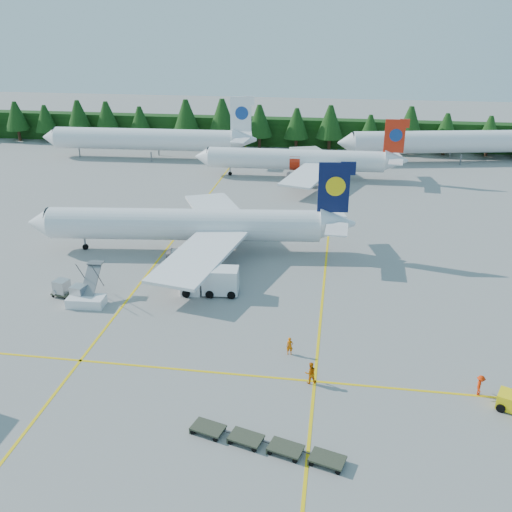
# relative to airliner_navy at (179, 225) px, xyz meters

# --- Properties ---
(ground) EXTENTS (320.00, 320.00, 0.00)m
(ground) POSITION_rel_airliner_navy_xyz_m (12.15, -19.00, -3.43)
(ground) COLOR gray
(ground) RESTS_ON ground
(taxi_stripe_a) EXTENTS (0.25, 120.00, 0.01)m
(taxi_stripe_a) POSITION_rel_airliner_navy_xyz_m (-1.85, 1.00, -3.42)
(taxi_stripe_a) COLOR yellow
(taxi_stripe_a) RESTS_ON ground
(taxi_stripe_b) EXTENTS (0.25, 120.00, 0.01)m
(taxi_stripe_b) POSITION_rel_airliner_navy_xyz_m (18.15, 1.00, -3.42)
(taxi_stripe_b) COLOR yellow
(taxi_stripe_b) RESTS_ON ground
(taxi_stripe_cross) EXTENTS (80.00, 0.25, 0.01)m
(taxi_stripe_cross) POSITION_rel_airliner_navy_xyz_m (12.15, -25.00, -3.42)
(taxi_stripe_cross) COLOR yellow
(taxi_stripe_cross) RESTS_ON ground
(treeline_hedge) EXTENTS (220.00, 4.00, 6.00)m
(treeline_hedge) POSITION_rel_airliner_navy_xyz_m (12.15, 63.00, -0.43)
(treeline_hedge) COLOR black
(treeline_hedge) RESTS_ON ground
(airliner_navy) EXTENTS (39.18, 32.08, 11.40)m
(airliner_navy) POSITION_rel_airliner_navy_xyz_m (0.00, 0.00, 0.00)
(airliner_navy) COLOR white
(airliner_navy) RESTS_ON ground
(airliner_red) EXTENTS (36.87, 30.33, 10.72)m
(airliner_red) POSITION_rel_airliner_navy_xyz_m (10.56, 36.47, -0.21)
(airliner_red) COLOR white
(airliner_red) RESTS_ON ground
(airliner_far_left) EXTENTS (43.16, 5.91, 12.54)m
(airliner_far_left) POSITION_rel_airliner_navy_xyz_m (-21.62, 46.67, 0.50)
(airliner_far_left) COLOR white
(airliner_far_left) RESTS_ON ground
(airliner_far_right) EXTENTS (43.50, 12.14, 12.77)m
(airliner_far_right) POSITION_rel_airliner_navy_xyz_m (38.42, 52.76, 0.58)
(airliner_far_right) COLOR white
(airliner_far_right) RESTS_ON ground
(airstairs) EXTENTS (3.81, 5.17, 3.35)m
(airstairs) POSITION_rel_airliner_navy_xyz_m (-5.49, -15.21, -2.70)
(airstairs) COLOR white
(airstairs) RESTS_ON ground
(service_truck) EXTENTS (6.14, 2.63, 2.89)m
(service_truck) POSITION_rel_airliner_navy_xyz_m (6.35, -10.90, -2.00)
(service_truck) COLOR white
(service_truck) RESTS_ON ground
(dolly_train) EXTENTS (11.06, 3.82, 0.13)m
(dolly_train) POSITION_rel_airliner_navy_xyz_m (15.24, -33.12, -3.00)
(dolly_train) COLOR #393D2C
(dolly_train) RESTS_ON ground
(uld_pair) EXTENTS (4.58, 2.85, 1.51)m
(uld_pair) POSITION_rel_airliner_navy_xyz_m (-7.69, -14.29, -2.41)
(uld_pair) COLOR #393D2C
(uld_pair) RESTS_ON ground
(crew_a) EXTENTS (0.64, 0.47, 1.62)m
(crew_a) POSITION_rel_airliner_navy_xyz_m (15.75, -21.31, -2.62)
(crew_a) COLOR #D65D04
(crew_a) RESTS_ON ground
(crew_b) EXTENTS (1.10, 0.98, 1.89)m
(crew_b) POSITION_rel_airliner_navy_xyz_m (17.78, -25.23, -2.49)
(crew_b) COLOR #D86304
(crew_b) RESTS_ON ground
(crew_c) EXTENTS (0.66, 0.82, 1.73)m
(crew_c) POSITION_rel_airliner_navy_xyz_m (30.87, -24.84, -2.56)
(crew_c) COLOR red
(crew_c) RESTS_ON ground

